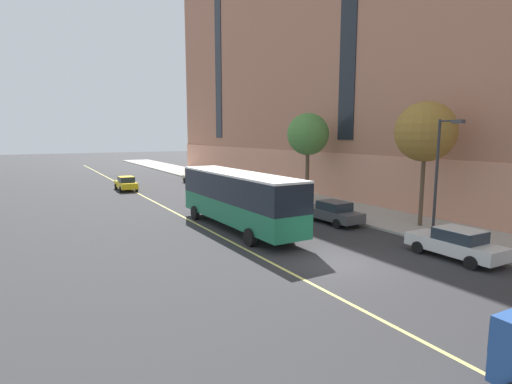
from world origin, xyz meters
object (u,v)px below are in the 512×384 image
(parked_car_white_0, at_px, (278,198))
(parked_car_white_2, at_px, (456,243))
(parked_car_darkgray_3, at_px, (332,212))
(taxi_cab, at_px, (126,183))
(street_tree_far_uptown, at_px, (308,135))
(street_lamp, at_px, (441,167))
(city_bus, at_px, (238,197))
(street_tree_mid_block, at_px, (425,132))
(parked_car_champagne_4, at_px, (196,178))

(parked_car_white_0, bearing_deg, parked_car_white_2, -90.08)
(parked_car_white_0, distance_m, parked_car_darkgray_3, 6.87)
(taxi_cab, height_order, street_tree_far_uptown, street_tree_far_uptown)
(street_lamp, bearing_deg, taxi_cab, 109.24)
(city_bus, relative_size, street_tree_far_uptown, 1.58)
(parked_car_white_0, bearing_deg, street_tree_mid_block, -68.97)
(parked_car_champagne_4, bearing_deg, parked_car_white_0, -89.95)
(parked_car_champagne_4, height_order, street_lamp, street_lamp)
(parked_car_white_0, relative_size, taxi_cab, 1.00)
(city_bus, bearing_deg, parked_car_white_0, 38.96)
(parked_car_white_0, xyz_separation_m, street_lamp, (1.91, -13.70, 3.55))
(city_bus, bearing_deg, parked_car_darkgray_3, -13.08)
(street_tree_far_uptown, bearing_deg, city_bus, -147.45)
(parked_car_champagne_4, relative_size, street_tree_mid_block, 0.57)
(parked_car_white_0, height_order, street_tree_mid_block, street_tree_mid_block)
(parked_car_white_0, xyz_separation_m, street_tree_far_uptown, (4.17, 1.54, 5.34))
(parked_car_darkgray_3, bearing_deg, city_bus, 166.92)
(street_tree_far_uptown, bearing_deg, parked_car_champagne_4, 103.47)
(street_lamp, bearing_deg, parked_car_darkgray_3, 105.48)
(taxi_cab, relative_size, street_lamp, 0.64)
(parked_car_white_0, bearing_deg, parked_car_champagne_4, 90.05)
(parked_car_white_0, distance_m, street_tree_far_uptown, 6.95)
(parked_car_white_0, xyz_separation_m, parked_car_white_2, (-0.02, -16.17, 0.00))
(street_tree_mid_block, xyz_separation_m, street_tree_far_uptown, (-0.00, 12.37, -0.16))
(parked_car_white_0, distance_m, parked_car_white_2, 16.17)
(taxi_cab, bearing_deg, street_lamp, -70.76)
(parked_car_white_0, height_order, street_tree_far_uptown, street_tree_far_uptown)
(parked_car_white_0, distance_m, parked_car_champagne_4, 18.99)
(city_bus, xyz_separation_m, taxi_cab, (-2.27, 22.52, -1.37))
(taxi_cab, relative_size, street_tree_far_uptown, 0.55)
(city_bus, bearing_deg, taxi_cab, 95.76)
(city_bus, relative_size, parked_car_white_0, 2.88)
(parked_car_champagne_4, relative_size, street_lamp, 0.68)
(parked_car_white_0, relative_size, parked_car_darkgray_3, 0.90)
(parked_car_champagne_4, bearing_deg, city_bus, -105.14)
(city_bus, distance_m, street_tree_far_uptown, 13.38)
(parked_car_white_0, bearing_deg, street_lamp, -82.08)
(parked_car_white_0, relative_size, street_tree_mid_block, 0.54)
(parked_car_champagne_4, height_order, street_tree_far_uptown, street_tree_far_uptown)
(street_tree_mid_block, bearing_deg, street_lamp, -128.34)
(parked_car_champagne_4, bearing_deg, street_tree_mid_block, -82.02)
(taxi_cab, xyz_separation_m, street_tree_far_uptown, (13.04, -15.65, 5.34))
(parked_car_darkgray_3, distance_m, parked_car_champagne_4, 25.86)
(city_bus, height_order, street_tree_mid_block, street_tree_mid_block)
(parked_car_white_2, bearing_deg, parked_car_darkgray_3, 89.75)
(parked_car_white_2, distance_m, parked_car_champagne_4, 35.16)
(city_bus, distance_m, parked_car_darkgray_3, 6.93)
(parked_car_darkgray_3, xyz_separation_m, street_lamp, (1.89, -6.82, 3.55))
(parked_car_white_0, relative_size, street_lamp, 0.64)
(taxi_cab, height_order, street_tree_mid_block, street_tree_mid_block)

